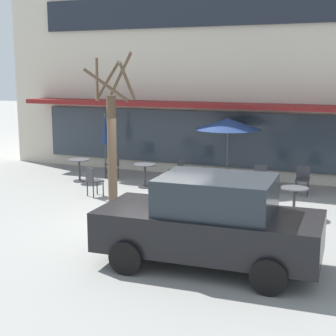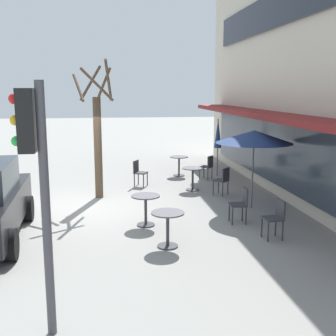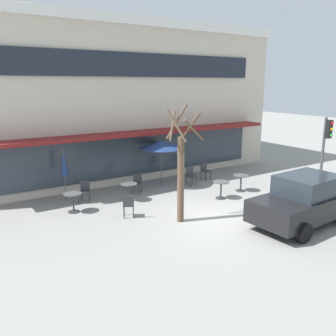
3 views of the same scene
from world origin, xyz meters
The scene contains 16 objects.
ground_plane centered at (0.00, 0.00, 0.00)m, with size 80.00×80.00×0.00m, color gray.
building_facade centered at (0.00, 9.97, 3.96)m, with size 17.46×9.10×7.91m.
cafe_table_near_wall centered at (-4.24, 3.48, 0.52)m, with size 0.70×0.70×0.76m.
cafe_table_streetside centered at (1.64, 1.65, 0.52)m, with size 0.70×0.70×0.76m.
cafe_table_by_tree centered at (3.14, 1.98, 0.52)m, with size 0.70×0.70×0.76m.
cafe_table_mid_patio centered at (-1.81, 3.53, 0.52)m, with size 0.70×0.70×0.76m.
patio_umbrella_green_folded centered at (0.55, 4.74, 2.02)m, with size 2.10×2.10×2.20m.
patio_umbrella_cream_folded centered at (-4.06, 4.96, 1.63)m, with size 0.28×0.28×2.20m.
cafe_chair_0 centered at (-1.01, 4.33, 0.53)m, with size 0.57×0.57×0.89m.
cafe_chair_1 centered at (-2.71, 1.81, 0.53)m, with size 0.54×0.54×0.89m.
cafe_chair_2 centered at (-3.44, 4.43, 0.53)m, with size 0.56×0.56×0.89m.
cafe_chair_3 centered at (2.99, 4.43, 0.53)m, with size 0.42×0.42×0.89m.
cafe_chair_4 centered at (1.78, 4.02, 0.53)m, with size 0.42×0.42×0.89m.
parked_sedan centered at (2.22, -2.10, 0.88)m, with size 4.28×2.18×1.76m.
street_tree centered at (-1.29, 0.48, 1.90)m, with size 1.22×1.23×4.17m.
traffic_light_pole centered at (6.11, -0.14, 2.30)m, with size 0.26×0.44×3.40m.
Camera 3 is at (-8.24, -9.39, 4.87)m, focal length 38.00 mm.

